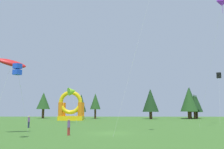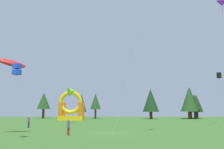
% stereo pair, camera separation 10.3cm
% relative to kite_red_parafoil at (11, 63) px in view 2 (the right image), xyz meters
% --- Properties ---
extents(ground_plane, '(120.00, 120.00, 0.00)m').
position_rel_kite_red_parafoil_xyz_m(ground_plane, '(11.63, 1.30, -8.21)').
color(ground_plane, '#3D6B28').
extents(kite_red_parafoil, '(3.49, 2.59, 9.08)m').
position_rel_kite_red_parafoil_xyz_m(kite_red_parafoil, '(0.00, 0.00, 0.00)').
color(kite_red_parafoil, red).
rests_on(kite_red_parafoil, ground_plane).
extents(kite_black_box, '(1.95, 3.14, 9.73)m').
position_rel_kite_red_parafoil_xyz_m(kite_black_box, '(32.15, 18.63, 0.98)').
color(kite_black_box, black).
rests_on(kite_black_box, ground_plane).
extents(kite_blue_box, '(1.28, 2.16, 7.19)m').
position_rel_kite_red_parafoil_xyz_m(kite_blue_box, '(2.81, -5.14, -1.57)').
color(kite_blue_box, blue).
rests_on(kite_blue_box, ground_plane).
extents(kite_purple_diamond, '(3.57, 4.81, 19.94)m').
position_rel_kite_red_parafoil_xyz_m(kite_purple_diamond, '(28.77, 7.91, 11.02)').
color(kite_purple_diamond, purple).
rests_on(kite_purple_diamond, ground_plane).
extents(kite_lime_delta, '(2.64, 3.53, 7.42)m').
position_rel_kite_red_parafoil_xyz_m(kite_lime_delta, '(3.31, 22.21, -1.77)').
color(kite_lime_delta, '#8CD826').
rests_on(kite_lime_delta, ground_plane).
extents(person_far_side, '(0.42, 0.42, 1.80)m').
position_rel_kite_red_parafoil_xyz_m(person_far_side, '(-0.92, 9.29, -7.14)').
color(person_far_side, navy).
rests_on(person_far_side, ground_plane).
extents(person_left_edge, '(0.43, 0.43, 1.75)m').
position_rel_kite_red_parafoil_xyz_m(person_left_edge, '(7.17, -1.19, -7.17)').
color(person_left_edge, '#B21E26').
rests_on(person_left_edge, ground_plane).
extents(inflatable_orange_dome, '(5.99, 4.31, 7.26)m').
position_rel_kite_red_parafoil_xyz_m(inflatable_orange_dome, '(1.26, 32.66, -5.58)').
color(inflatable_orange_dome, yellow).
rests_on(inflatable_orange_dome, ground_plane).
extents(tree_row_0, '(3.99, 3.99, 7.71)m').
position_rel_kite_red_parafoil_xyz_m(tree_row_0, '(-9.38, 45.22, -3.06)').
color(tree_row_0, '#4C331E').
rests_on(tree_row_0, ground_plane).
extents(tree_row_1, '(2.90, 2.90, 7.01)m').
position_rel_kite_red_parafoil_xyz_m(tree_row_1, '(2.36, 42.57, -3.78)').
color(tree_row_1, '#4C331E').
rests_on(tree_row_1, ground_plane).
extents(tree_row_2, '(3.04, 3.04, 7.24)m').
position_rel_kite_red_parafoil_xyz_m(tree_row_2, '(6.43, 42.57, -3.32)').
color(tree_row_2, '#4C331E').
rests_on(tree_row_2, ground_plane).
extents(tree_row_3, '(4.57, 4.57, 8.42)m').
position_rel_kite_red_parafoil_xyz_m(tree_row_3, '(22.12, 41.35, -3.05)').
color(tree_row_3, '#4C331E').
rests_on(tree_row_3, ground_plane).
extents(tree_row_4, '(4.81, 4.81, 8.69)m').
position_rel_kite_red_parafoil_xyz_m(tree_row_4, '(33.04, 41.82, -2.88)').
color(tree_row_4, '#4C331E').
rests_on(tree_row_4, ground_plane).
extents(tree_row_5, '(4.91, 4.91, 9.28)m').
position_rel_kite_red_parafoil_xyz_m(tree_row_5, '(34.22, 44.98, -2.54)').
color(tree_row_5, '#4C331E').
rests_on(tree_row_5, ground_plane).
extents(tree_row_6, '(3.46, 3.46, 7.04)m').
position_rel_kite_red_parafoil_xyz_m(tree_row_6, '(35.05, 43.32, -3.46)').
color(tree_row_6, '#4C331E').
rests_on(tree_row_6, ground_plane).
extents(tree_row_7, '(3.74, 3.74, 6.99)m').
position_rel_kite_red_parafoil_xyz_m(tree_row_7, '(36.40, 45.77, -3.83)').
color(tree_row_7, '#4C331E').
rests_on(tree_row_7, ground_plane).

